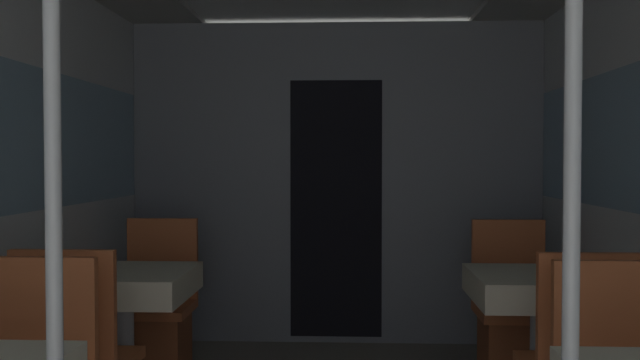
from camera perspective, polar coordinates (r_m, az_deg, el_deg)
The scene contains 7 objects.
bulkhead_far at distance 5.02m, azimuth 1.30°, elevation -0.30°, with size 2.86×0.09×2.25m.
support_pole_left_0 at distance 1.98m, azimuth -20.54°, elevation -3.31°, with size 0.04×0.04×2.25m.
dining_table_left_1 at distance 3.77m, azimuth -15.47°, elevation -8.55°, with size 0.67×0.67×0.73m.
chair_left_far_1 at distance 4.39m, azimuth -13.03°, elevation -11.65°, with size 0.43×0.43×0.93m.
support_pole_right_0 at distance 1.91m, azimuth 19.48°, elevation -3.50°, with size 0.04×0.04×2.25m.
dining_table_right_1 at distance 3.71m, azimuth 17.29°, elevation -8.74°, with size 0.67×0.67×0.73m.
chair_right_far_1 at distance 4.33m, azimuth 15.25°, elevation -11.83°, with size 0.43×0.43×0.93m.
Camera 1 is at (0.11, -1.05, 1.29)m, focal length 40.00 mm.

